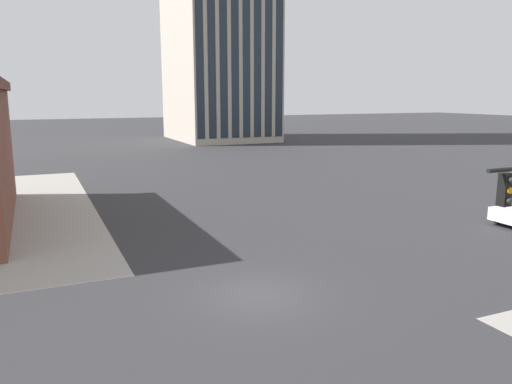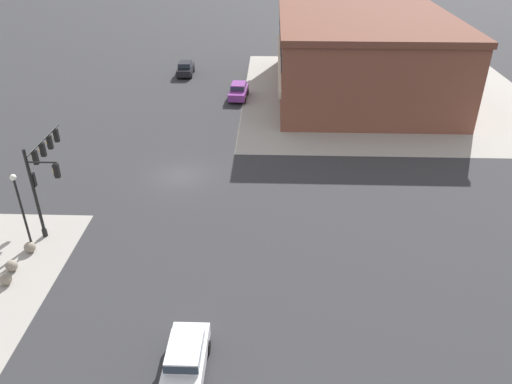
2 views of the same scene
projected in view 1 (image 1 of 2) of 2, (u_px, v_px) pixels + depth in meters
The scene contains 1 object.
ground_plane at pixel (258, 295), 19.57m from camera, with size 320.00×320.00×0.00m, color #2D2D30.
Camera 1 is at (-7.55, -16.86, 7.58)m, focal length 35.55 mm.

